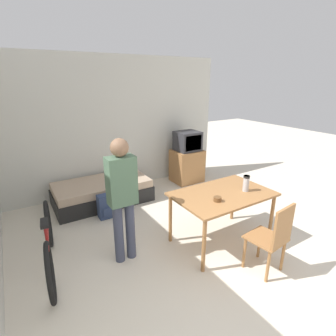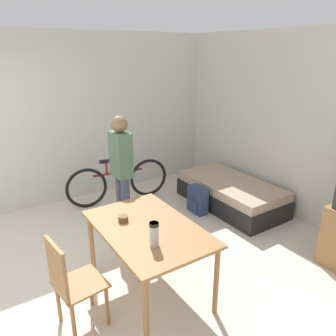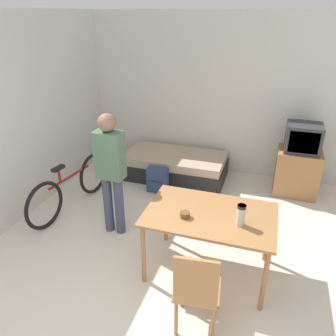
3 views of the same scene
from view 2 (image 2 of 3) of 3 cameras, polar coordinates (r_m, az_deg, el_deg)
The scene contains 11 objects.
ground_plane at distance 3.93m, azimuth -26.40°, elevation -20.14°, with size 20.00×20.00×0.00m, color beige.
wall_back at distance 5.23m, azimuth 19.19°, elevation 7.16°, with size 5.14×0.06×2.70m.
wall_left at distance 5.71m, azimuth -11.53°, elevation 8.84°, with size 0.06×4.96×2.70m.
daybed at distance 5.42m, azimuth 10.87°, elevation -4.38°, with size 1.76×0.91×0.42m.
dining_table at distance 3.31m, azimuth -3.52°, elevation -11.41°, with size 1.35×0.87×0.76m.
wooden_chair at distance 3.11m, azimuth -16.74°, elevation -18.33°, with size 0.45×0.45×0.92m.
bicycle at distance 5.48m, azimuth -8.61°, elevation -2.43°, with size 0.27×1.72×0.75m.
person_standing at distance 4.42m, azimuth -8.11°, elevation 0.34°, with size 0.34×0.22×1.62m.
thermos_flask at distance 2.92m, azimuth -2.43°, elevation -11.26°, with size 0.09×0.09×0.23m.
mate_bowl at distance 3.38m, azimuth -7.81°, elevation -8.73°, with size 0.10×0.10×0.06m.
backpack at distance 5.13m, azimuth 5.15°, elevation -5.57°, with size 0.33×0.20×0.42m.
Camera 2 is at (3.12, -0.07, 2.39)m, focal length 35.00 mm.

